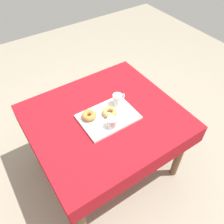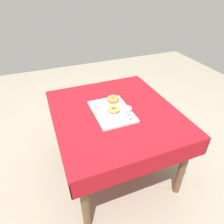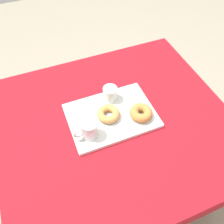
{
  "view_description": "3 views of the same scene",
  "coord_description": "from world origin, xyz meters",
  "px_view_note": "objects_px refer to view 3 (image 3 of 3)",
  "views": [
    {
      "loc": [
        -0.65,
        -1.08,
        2.06
      ],
      "look_at": [
        0.04,
        -0.05,
        0.78
      ],
      "focal_mm": 37.36,
      "sensor_mm": 36.0,
      "label": 1
    },
    {
      "loc": [
        1.34,
        -0.56,
        1.72
      ],
      "look_at": [
        0.04,
        -0.04,
        0.75
      ],
      "focal_mm": 32.0,
      "sensor_mm": 36.0,
      "label": 2
    },
    {
      "loc": [
        0.28,
        0.64,
        1.69
      ],
      "look_at": [
        0.0,
        -0.04,
        0.74
      ],
      "focal_mm": 37.68,
      "sensor_mm": 36.0,
      "label": 3
    }
  ],
  "objects_px": {
    "sugar_donut_left": "(108,114)",
    "donut_plate_right": "(141,116)",
    "water_glass_near": "(110,94)",
    "sugar_donut_right": "(141,113)",
    "dining_table": "(115,132)",
    "serving_tray": "(111,116)",
    "tea_mug_left": "(89,130)",
    "donut_plate_left": "(108,117)"
  },
  "relations": [
    {
      "from": "sugar_donut_right",
      "to": "sugar_donut_left",
      "type": "bearing_deg",
      "value": -20.12
    },
    {
      "from": "dining_table",
      "to": "sugar_donut_right",
      "type": "bearing_deg",
      "value": 165.21
    },
    {
      "from": "dining_table",
      "to": "water_glass_near",
      "type": "relative_size",
      "value": 15.05
    },
    {
      "from": "dining_table",
      "to": "tea_mug_left",
      "type": "xyz_separation_m",
      "value": [
        0.15,
        0.04,
        0.16
      ]
    },
    {
      "from": "sugar_donut_left",
      "to": "donut_plate_left",
      "type": "bearing_deg",
      "value": -135.0
    },
    {
      "from": "tea_mug_left",
      "to": "donut_plate_right",
      "type": "distance_m",
      "value": 0.28
    },
    {
      "from": "water_glass_near",
      "to": "tea_mug_left",
      "type": "bearing_deg",
      "value": 45.37
    },
    {
      "from": "donut_plate_left",
      "to": "sugar_donut_left",
      "type": "distance_m",
      "value": 0.02
    },
    {
      "from": "water_glass_near",
      "to": "sugar_donut_right",
      "type": "relative_size",
      "value": 0.68
    },
    {
      "from": "sugar_donut_left",
      "to": "donut_plate_right",
      "type": "xyz_separation_m",
      "value": [
        -0.15,
        0.06,
        -0.02
      ]
    },
    {
      "from": "sugar_donut_left",
      "to": "donut_plate_right",
      "type": "distance_m",
      "value": 0.16
    },
    {
      "from": "serving_tray",
      "to": "water_glass_near",
      "type": "bearing_deg",
      "value": -108.59
    },
    {
      "from": "serving_tray",
      "to": "sugar_donut_left",
      "type": "height_order",
      "value": "sugar_donut_left"
    },
    {
      "from": "tea_mug_left",
      "to": "donut_plate_left",
      "type": "distance_m",
      "value": 0.14
    },
    {
      "from": "donut_plate_left",
      "to": "donut_plate_right",
      "type": "distance_m",
      "value": 0.16
    },
    {
      "from": "sugar_donut_right",
      "to": "donut_plate_right",
      "type": "bearing_deg",
      "value": 0.0
    },
    {
      "from": "water_glass_near",
      "to": "serving_tray",
      "type": "bearing_deg",
      "value": 71.41
    },
    {
      "from": "water_glass_near",
      "to": "sugar_donut_left",
      "type": "relative_size",
      "value": 0.68
    },
    {
      "from": "donut_plate_left",
      "to": "donut_plate_right",
      "type": "height_order",
      "value": "same"
    },
    {
      "from": "sugar_donut_right",
      "to": "tea_mug_left",
      "type": "bearing_deg",
      "value": 2.16
    },
    {
      "from": "dining_table",
      "to": "donut_plate_left",
      "type": "height_order",
      "value": "donut_plate_left"
    },
    {
      "from": "dining_table",
      "to": "sugar_donut_right",
      "type": "relative_size",
      "value": 10.29
    },
    {
      "from": "sugar_donut_left",
      "to": "water_glass_near",
      "type": "bearing_deg",
      "value": -115.84
    },
    {
      "from": "dining_table",
      "to": "serving_tray",
      "type": "bearing_deg",
      "value": -72.85
    },
    {
      "from": "tea_mug_left",
      "to": "donut_plate_left",
      "type": "height_order",
      "value": "tea_mug_left"
    },
    {
      "from": "donut_plate_right",
      "to": "sugar_donut_right",
      "type": "xyz_separation_m",
      "value": [
        0.0,
        0.0,
        0.03
      ]
    },
    {
      "from": "tea_mug_left",
      "to": "sugar_donut_right",
      "type": "bearing_deg",
      "value": -177.84
    },
    {
      "from": "donut_plate_left",
      "to": "sugar_donut_left",
      "type": "xyz_separation_m",
      "value": [
        0.0,
        0.0,
        0.02
      ]
    },
    {
      "from": "serving_tray",
      "to": "donut_plate_right",
      "type": "relative_size",
      "value": 3.63
    },
    {
      "from": "sugar_donut_left",
      "to": "tea_mug_left",
      "type": "bearing_deg",
      "value": 28.68
    },
    {
      "from": "sugar_donut_left",
      "to": "sugar_donut_right",
      "type": "xyz_separation_m",
      "value": [
        -0.15,
        0.06,
        0.0
      ]
    },
    {
      "from": "serving_tray",
      "to": "tea_mug_left",
      "type": "distance_m",
      "value": 0.17
    },
    {
      "from": "tea_mug_left",
      "to": "water_glass_near",
      "type": "distance_m",
      "value": 0.25
    },
    {
      "from": "dining_table",
      "to": "sugar_donut_left",
      "type": "distance_m",
      "value": 0.15
    },
    {
      "from": "tea_mug_left",
      "to": "sugar_donut_left",
      "type": "bearing_deg",
      "value": -151.32
    },
    {
      "from": "dining_table",
      "to": "donut_plate_right",
      "type": "bearing_deg",
      "value": 165.21
    },
    {
      "from": "dining_table",
      "to": "sugar_donut_left",
      "type": "xyz_separation_m",
      "value": [
        0.03,
        -0.02,
        0.15
      ]
    },
    {
      "from": "sugar_donut_left",
      "to": "sugar_donut_right",
      "type": "distance_m",
      "value": 0.16
    },
    {
      "from": "serving_tray",
      "to": "sugar_donut_right",
      "type": "height_order",
      "value": "sugar_donut_right"
    },
    {
      "from": "dining_table",
      "to": "serving_tray",
      "type": "xyz_separation_m",
      "value": [
        0.01,
        -0.03,
        0.11
      ]
    },
    {
      "from": "dining_table",
      "to": "serving_tray",
      "type": "relative_size",
      "value": 2.69
    },
    {
      "from": "tea_mug_left",
      "to": "dining_table",
      "type": "bearing_deg",
      "value": -164.15
    }
  ]
}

